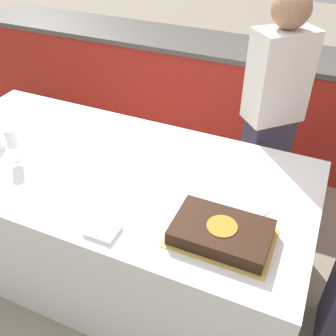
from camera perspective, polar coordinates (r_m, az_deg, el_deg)
The scene contains 8 objects.
ground_plane at distance 2.65m, azimuth -7.26°, elevation -13.01°, with size 14.00×14.00×0.00m, color gray.
back_counter at distance 3.53m, azimuth 5.26°, elevation 10.78°, with size 4.40×0.58×0.92m.
dining_table at distance 2.37m, azimuth -7.97°, elevation -7.14°, with size 2.19×1.06×0.76m.
cake at distance 1.71m, azimuth 7.75°, elevation -9.23°, with size 0.45×0.30×0.07m.
wine_glass at distance 2.24m, azimuth -21.80°, elevation 3.92°, with size 0.06×0.06×0.19m.
side_plate_near_cake at distance 1.91m, azimuth 12.09°, elevation -5.12°, with size 0.18×0.18×0.00m.
utensil_pile at distance 1.76m, azimuth -9.44°, elevation -8.95°, with size 0.14×0.11×0.02m.
person_cutting_cake at distance 2.48m, azimuth 14.77°, elevation 7.00°, with size 0.37×0.37×1.57m.
Camera 1 is at (0.97, -1.40, 2.03)m, focal length 42.00 mm.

